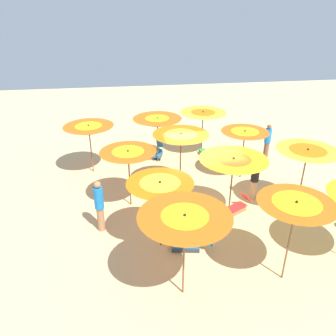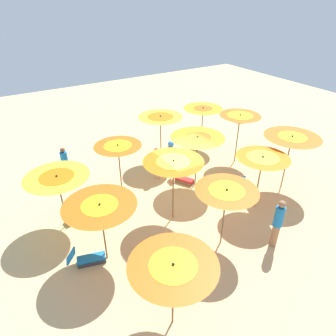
{
  "view_description": "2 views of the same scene",
  "coord_description": "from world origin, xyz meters",
  "px_view_note": "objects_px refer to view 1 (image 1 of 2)",
  "views": [
    {
      "loc": [
        2.72,
        10.62,
        7.01
      ],
      "look_at": [
        1.18,
        -0.35,
        1.44
      ],
      "focal_mm": 36.37,
      "sensor_mm": 36.0,
      "label": 1
    },
    {
      "loc": [
        8.1,
        -5.93,
        7.52
      ],
      "look_at": [
        -0.91,
        -0.31,
        1.21
      ],
      "focal_mm": 32.04,
      "sensor_mm": 36.0,
      "label": 2
    }
  ],
  "objects_px": {
    "beach_umbrella_9": "(160,187)",
    "beachgoer_1": "(267,141)",
    "beach_umbrella_10": "(128,156)",
    "beachgoer_2": "(255,179)",
    "beach_umbrella_2": "(245,136)",
    "beach_umbrella_11": "(89,130)",
    "beach_umbrella_5": "(233,164)",
    "beach_umbrella_8": "(185,223)",
    "beachgoer_0": "(99,205)",
    "beach_umbrella_4": "(295,210)",
    "beach_umbrella_7": "(157,123)",
    "beach_umbrella_1": "(307,154)",
    "beach_umbrella_6": "(181,139)",
    "lounger_3": "(207,154)",
    "lounger_0": "(158,152)",
    "lounger_1": "(237,206)",
    "lounger_2": "(189,244)",
    "beach_umbrella_3": "(203,115)"
  },
  "relations": [
    {
      "from": "beach_umbrella_5",
      "to": "beach_umbrella_8",
      "type": "distance_m",
      "value": 3.8
    },
    {
      "from": "beach_umbrella_6",
      "to": "beach_umbrella_7",
      "type": "distance_m",
      "value": 2.99
    },
    {
      "from": "lounger_1",
      "to": "lounger_3",
      "type": "xyz_separation_m",
      "value": [
        -0.02,
        -4.7,
        0.01
      ]
    },
    {
      "from": "lounger_0",
      "to": "beachgoer_1",
      "type": "bearing_deg",
      "value": 95.93
    },
    {
      "from": "beachgoer_1",
      "to": "beach_umbrella_4",
      "type": "bearing_deg",
      "value": -140.23
    },
    {
      "from": "beach_umbrella_1",
      "to": "beach_umbrella_6",
      "type": "relative_size",
      "value": 0.97
    },
    {
      "from": "lounger_0",
      "to": "beachgoer_0",
      "type": "relative_size",
      "value": 0.67
    },
    {
      "from": "beach_umbrella_1",
      "to": "beach_umbrella_5",
      "type": "xyz_separation_m",
      "value": [
        2.66,
        0.19,
        -0.08
      ]
    },
    {
      "from": "lounger_3",
      "to": "beach_umbrella_5",
      "type": "bearing_deg",
      "value": 164.94
    },
    {
      "from": "beach_umbrella_2",
      "to": "beach_umbrella_7",
      "type": "relative_size",
      "value": 0.98
    },
    {
      "from": "lounger_0",
      "to": "lounger_1",
      "type": "distance_m",
      "value": 5.68
    },
    {
      "from": "beach_umbrella_4",
      "to": "lounger_1",
      "type": "bearing_deg",
      "value": -86.46
    },
    {
      "from": "beach_umbrella_1",
      "to": "beach_umbrella_2",
      "type": "bearing_deg",
      "value": -66.09
    },
    {
      "from": "beach_umbrella_9",
      "to": "beach_umbrella_4",
      "type": "bearing_deg",
      "value": 149.47
    },
    {
      "from": "beach_umbrella_1",
      "to": "beach_umbrella_3",
      "type": "bearing_deg",
      "value": -66.88
    },
    {
      "from": "beach_umbrella_7",
      "to": "beach_umbrella_9",
      "type": "distance_m",
      "value": 6.12
    },
    {
      "from": "beach_umbrella_4",
      "to": "beach_umbrella_7",
      "type": "distance_m",
      "value": 8.38
    },
    {
      "from": "beach_umbrella_4",
      "to": "beach_umbrella_6",
      "type": "xyz_separation_m",
      "value": [
        2.03,
        -5.05,
        0.02
      ]
    },
    {
      "from": "beach_umbrella_7",
      "to": "lounger_2",
      "type": "bearing_deg",
      "value": 92.24
    },
    {
      "from": "beach_umbrella_5",
      "to": "lounger_2",
      "type": "height_order",
      "value": "beach_umbrella_5"
    },
    {
      "from": "beach_umbrella_9",
      "to": "lounger_3",
      "type": "height_order",
      "value": "beach_umbrella_9"
    },
    {
      "from": "lounger_1",
      "to": "beach_umbrella_2",
      "type": "bearing_deg",
      "value": -140.21
    },
    {
      "from": "beach_umbrella_3",
      "to": "beach_umbrella_7",
      "type": "distance_m",
      "value": 2.36
    },
    {
      "from": "beach_umbrella_1",
      "to": "beach_umbrella_2",
      "type": "relative_size",
      "value": 1.13
    },
    {
      "from": "lounger_3",
      "to": "beach_umbrella_4",
      "type": "bearing_deg",
      "value": 171.43
    },
    {
      "from": "lounger_0",
      "to": "beachgoer_0",
      "type": "bearing_deg",
      "value": -9.33
    },
    {
      "from": "beach_umbrella_2",
      "to": "beach_umbrella_5",
      "type": "height_order",
      "value": "beach_umbrella_5"
    },
    {
      "from": "beach_umbrella_3",
      "to": "beachgoer_1",
      "type": "height_order",
      "value": "beach_umbrella_3"
    },
    {
      "from": "beach_umbrella_9",
      "to": "beachgoer_1",
      "type": "relative_size",
      "value": 1.37
    },
    {
      "from": "lounger_1",
      "to": "lounger_2",
      "type": "relative_size",
      "value": 0.92
    },
    {
      "from": "beach_umbrella_4",
      "to": "lounger_2",
      "type": "bearing_deg",
      "value": -33.22
    },
    {
      "from": "beach_umbrella_2",
      "to": "beach_umbrella_11",
      "type": "distance_m",
      "value": 6.54
    },
    {
      "from": "beachgoer_1",
      "to": "beach_umbrella_9",
      "type": "bearing_deg",
      "value": -166.22
    },
    {
      "from": "lounger_1",
      "to": "beachgoer_1",
      "type": "height_order",
      "value": "beachgoer_1"
    },
    {
      "from": "beach_umbrella_1",
      "to": "beach_umbrella_4",
      "type": "height_order",
      "value": "beach_umbrella_4"
    },
    {
      "from": "lounger_0",
      "to": "lounger_3",
      "type": "distance_m",
      "value": 2.36
    },
    {
      "from": "beach_umbrella_10",
      "to": "beachgoer_2",
      "type": "xyz_separation_m",
      "value": [
        -4.72,
        0.2,
        -1.17
      ]
    },
    {
      "from": "beach_umbrella_5",
      "to": "beach_umbrella_7",
      "type": "height_order",
      "value": "beach_umbrella_5"
    },
    {
      "from": "beach_umbrella_3",
      "to": "beach_umbrella_7",
      "type": "height_order",
      "value": "beach_umbrella_7"
    },
    {
      "from": "beach_umbrella_1",
      "to": "lounger_0",
      "type": "bearing_deg",
      "value": -50.15
    },
    {
      "from": "beach_umbrella_2",
      "to": "beach_umbrella_11",
      "type": "relative_size",
      "value": 0.98
    },
    {
      "from": "beach_umbrella_7",
      "to": "beachgoer_1",
      "type": "bearing_deg",
      "value": 177.32
    },
    {
      "from": "lounger_1",
      "to": "lounger_2",
      "type": "bearing_deg",
      "value": 11.94
    },
    {
      "from": "beachgoer_0",
      "to": "beach_umbrella_4",
      "type": "bearing_deg",
      "value": 170.24
    },
    {
      "from": "beach_umbrella_8",
      "to": "beach_umbrella_9",
      "type": "height_order",
      "value": "beach_umbrella_8"
    },
    {
      "from": "beach_umbrella_7",
      "to": "lounger_0",
      "type": "height_order",
      "value": "beach_umbrella_7"
    },
    {
      "from": "lounger_3",
      "to": "beachgoer_1",
      "type": "height_order",
      "value": "beachgoer_1"
    },
    {
      "from": "beach_umbrella_3",
      "to": "beachgoer_0",
      "type": "relative_size",
      "value": 1.19
    },
    {
      "from": "lounger_0",
      "to": "lounger_2",
      "type": "xyz_separation_m",
      "value": [
        -0.16,
        7.03,
        0.0
      ]
    },
    {
      "from": "lounger_0",
      "to": "beach_umbrella_3",
      "type": "bearing_deg",
      "value": 106.79
    }
  ]
}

